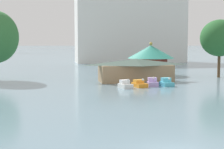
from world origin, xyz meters
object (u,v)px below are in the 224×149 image
pedal_boat_orange (139,84)px  green_roof_pavilion (151,58)px  pedal_boat_lavender (152,83)px  background_building_block (130,26)px  pedal_boat_cyan (166,83)px  shoreline_tree_right (220,38)px  pedal_boat_white (125,85)px  boathouse (136,70)px

pedal_boat_orange → green_roof_pavilion: green_roof_pavilion is taller
pedal_boat_lavender → background_building_block: size_ratio=0.06×
pedal_boat_cyan → shoreline_tree_right: shoreline_tree_right is taller
pedal_boat_white → background_building_block: (18.26, 70.24, 12.88)m
pedal_boat_lavender → background_building_block: 71.24m
boathouse → green_roof_pavilion: size_ratio=1.39×
pedal_boat_white → green_roof_pavilion: bearing=138.5°
pedal_boat_orange → pedal_boat_cyan: bearing=82.9°
pedal_boat_white → shoreline_tree_right: 27.13m
pedal_boat_cyan → shoreline_tree_right: (15.51, 11.39, 7.56)m
pedal_boat_orange → boathouse: boathouse is taller
pedal_boat_lavender → background_building_block: (13.33, 68.80, 12.83)m
pedal_boat_lavender → pedal_boat_cyan: bearing=92.7°
boathouse → shoreline_tree_right: 20.17m
green_roof_pavilion → pedal_boat_orange: bearing=-112.5°
pedal_boat_cyan → green_roof_pavilion: (3.07, 18.45, 3.33)m
pedal_boat_orange → background_building_block: 72.23m
boathouse → background_building_block: 64.37m
pedal_boat_white → background_building_block: 73.71m
pedal_boat_cyan → background_building_block: 71.07m
boathouse → pedal_boat_white: bearing=-114.9°
shoreline_tree_right → background_building_block: 58.05m
pedal_boat_cyan → background_building_block: (10.98, 69.02, 12.86)m
green_roof_pavilion → shoreline_tree_right: size_ratio=0.86×
boathouse → pedal_boat_lavender: bearing=-82.0°
pedal_boat_white → pedal_boat_orange: pedal_boat_white is taller
pedal_boat_white → boathouse: (3.94, 8.49, 1.69)m
pedal_boat_orange → background_building_block: (15.68, 69.31, 12.93)m
pedal_boat_orange → pedal_boat_lavender: pedal_boat_lavender is taller
shoreline_tree_right → green_roof_pavilion: bearing=150.4°
pedal_boat_cyan → pedal_boat_orange: bearing=-89.1°
background_building_block → pedal_boat_cyan: bearing=-99.0°
pedal_boat_orange → shoreline_tree_right: bearing=109.5°
pedal_boat_white → green_roof_pavilion: size_ratio=0.27×
background_building_block → pedal_boat_orange: bearing=-102.7°
pedal_boat_white → pedal_boat_orange: bearing=96.1°
pedal_boat_cyan → background_building_block: bearing=168.4°
pedal_boat_cyan → shoreline_tree_right: 20.68m
pedal_boat_lavender → background_building_block: bearing=177.2°
boathouse → pedal_boat_orange: bearing=-100.2°
pedal_boat_white → green_roof_pavilion: 22.47m
shoreline_tree_right → pedal_boat_orange: bearing=-150.0°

